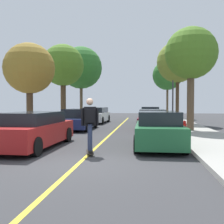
# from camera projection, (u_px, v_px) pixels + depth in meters

# --- Properties ---
(ground) EXTENTS (80.00, 80.00, 0.00)m
(ground) POSITION_uv_depth(u_px,v_px,m) (81.00, 162.00, 7.58)
(ground) COLOR #353538
(center_line) EXTENTS (0.12, 39.20, 0.01)m
(center_line) POSITION_uv_depth(u_px,v_px,m) (102.00, 142.00, 11.55)
(center_line) COLOR gold
(center_line) RESTS_ON ground
(parked_car_left_nearest) EXTENTS (1.96, 4.70, 1.38)m
(parked_car_left_nearest) POSITION_uv_depth(u_px,v_px,m) (33.00, 130.00, 10.00)
(parked_car_left_nearest) COLOR maroon
(parked_car_left_nearest) RESTS_ON ground
(parked_car_left_near) EXTENTS (1.92, 4.19, 1.37)m
(parked_car_left_near) POSITION_uv_depth(u_px,v_px,m) (79.00, 119.00, 17.01)
(parked_car_left_near) COLOR navy
(parked_car_left_near) RESTS_ON ground
(parked_car_left_far) EXTENTS (2.06, 4.73, 1.38)m
(parked_car_left_far) POSITION_uv_depth(u_px,v_px,m) (96.00, 115.00, 23.09)
(parked_car_left_far) COLOR white
(parked_car_left_far) RESTS_ON ground
(parked_car_right_nearest) EXTENTS (1.83, 4.08, 1.40)m
(parked_car_right_nearest) POSITION_uv_depth(u_px,v_px,m) (159.00, 130.00, 10.05)
(parked_car_right_nearest) COLOR #1E5B33
(parked_car_right_nearest) RESTS_ON ground
(parked_car_right_near) EXTENTS (2.01, 4.71, 1.34)m
(parked_car_right_near) POSITION_uv_depth(u_px,v_px,m) (152.00, 120.00, 16.99)
(parked_car_right_near) COLOR maroon
(parked_car_right_near) RESTS_ON ground
(parked_car_right_far) EXTENTS (1.84, 4.09, 1.42)m
(parked_car_right_far) POSITION_uv_depth(u_px,v_px,m) (150.00, 115.00, 23.79)
(parked_car_right_far) COLOR #196066
(parked_car_right_far) RESTS_ON ground
(street_tree_left_nearest) EXTENTS (2.85, 2.85, 4.98)m
(street_tree_left_nearest) POSITION_uv_depth(u_px,v_px,m) (29.00, 69.00, 14.55)
(street_tree_left_nearest) COLOR #4C3823
(street_tree_left_nearest) RESTS_ON sidewalk_left
(street_tree_left_near) EXTENTS (3.31, 3.31, 6.30)m
(street_tree_left_near) POSITION_uv_depth(u_px,v_px,m) (63.00, 66.00, 20.63)
(street_tree_left_near) COLOR #4C3823
(street_tree_left_near) RESTS_ON sidewalk_left
(street_tree_left_far) EXTENTS (4.31, 4.31, 7.42)m
(street_tree_left_far) POSITION_uv_depth(u_px,v_px,m) (81.00, 68.00, 26.59)
(street_tree_left_far) COLOR brown
(street_tree_left_far) RESTS_ON sidewalk_left
(street_tree_right_nearest) EXTENTS (3.04, 3.04, 6.05)m
(street_tree_right_nearest) POSITION_uv_depth(u_px,v_px,m) (191.00, 54.00, 15.14)
(street_tree_right_nearest) COLOR brown
(street_tree_right_nearest) RESTS_ON sidewalk_right
(street_tree_right_near) EXTENTS (3.37, 3.37, 6.66)m
(street_tree_right_near) POSITION_uv_depth(u_px,v_px,m) (178.00, 62.00, 21.09)
(street_tree_right_near) COLOR #4C3823
(street_tree_right_near) RESTS_ON sidewalk_right
(street_tree_right_far) EXTENTS (3.45, 3.45, 6.61)m
(street_tree_right_far) POSITION_uv_depth(u_px,v_px,m) (167.00, 75.00, 29.98)
(street_tree_right_far) COLOR brown
(street_tree_right_far) RESTS_ON sidewalk_right
(fire_hydrant) EXTENTS (0.20, 0.20, 0.70)m
(fire_hydrant) POSITION_uv_depth(u_px,v_px,m) (184.00, 127.00, 13.26)
(fire_hydrant) COLOR #B2140F
(fire_hydrant) RESTS_ON sidewalk_right
(streetlamp) EXTENTS (0.36, 0.24, 5.58)m
(streetlamp) POSITION_uv_depth(u_px,v_px,m) (173.00, 84.00, 20.76)
(streetlamp) COLOR #38383D
(streetlamp) RESTS_ON sidewalk_right
(skateboard) EXTENTS (0.41, 0.87, 0.10)m
(skateboard) POSITION_uv_depth(u_px,v_px,m) (90.00, 152.00, 8.63)
(skateboard) COLOR black
(skateboard) RESTS_ON ground
(skateboarder) EXTENTS (0.58, 0.70, 1.78)m
(skateboarder) POSITION_uv_depth(u_px,v_px,m) (90.00, 121.00, 8.57)
(skateboarder) COLOR black
(skateboarder) RESTS_ON skateboard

